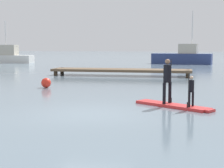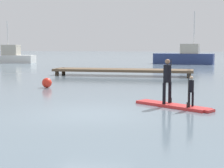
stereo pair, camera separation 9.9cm
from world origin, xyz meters
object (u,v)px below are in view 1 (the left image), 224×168
object	(u,v)px
paddleboard_near	(173,106)
fishing_boat_green_midground	(183,57)
paddler_adult	(167,78)
paddler_child_solo	(191,90)
motor_boat_small_navy	(10,56)
mooring_buoy_far	(46,83)

from	to	relation	value
paddleboard_near	fishing_boat_green_midground	xyz separation A→B (m)	(0.02, 31.55, 0.80)
paddleboard_near	paddler_adult	distance (m)	1.03
paddler_child_solo	motor_boat_small_navy	size ratio (longest dim) A/B	0.20
paddleboard_near	mooring_buoy_far	world-z (taller)	mooring_buoy_far
fishing_boat_green_midground	mooring_buoy_far	world-z (taller)	fishing_boat_green_midground
paddler_child_solo	fishing_boat_green_midground	xyz separation A→B (m)	(-0.58, 31.98, 0.14)
motor_boat_small_navy	mooring_buoy_far	bearing A→B (deg)	-59.70
motor_boat_small_navy	fishing_boat_green_midground	bearing A→B (deg)	3.59
fishing_boat_green_midground	mooring_buoy_far	size ratio (longest dim) A/B	13.87
paddler_adult	mooring_buoy_far	size ratio (longest dim) A/B	3.13
fishing_boat_green_midground	paddleboard_near	bearing A→B (deg)	-90.05
paddleboard_near	paddler_adult	world-z (taller)	paddler_adult
fishing_boat_green_midground	motor_boat_small_navy	bearing A→B (deg)	-176.41
motor_boat_small_navy	mooring_buoy_far	size ratio (longest dim) A/B	11.19
motor_boat_small_navy	mooring_buoy_far	distance (m)	29.36
motor_boat_small_navy	mooring_buoy_far	xyz separation A→B (m)	(14.81, -25.34, -0.56)
fishing_boat_green_midground	mooring_buoy_far	bearing A→B (deg)	-104.34
paddler_adult	fishing_boat_green_midground	bearing A→B (deg)	89.51
paddleboard_near	paddler_adult	size ratio (longest dim) A/B	1.77
paddleboard_near	fishing_boat_green_midground	bearing A→B (deg)	89.95
paddleboard_near	paddler_child_solo	size ratio (longest dim) A/B	2.45
paddleboard_near	paddler_adult	xyz separation A→B (m)	(-0.24, 0.17, 0.99)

